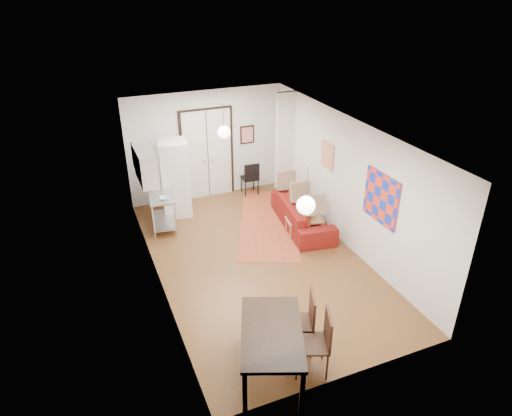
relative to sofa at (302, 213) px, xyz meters
name	(u,v)px	position (x,y,z in m)	size (l,w,h in m)	color
floor	(257,259)	(-1.58, -0.93, -0.34)	(7.00, 7.00, 0.00)	brown
ceiling	(257,130)	(-1.58, -0.93, 2.56)	(4.20, 7.00, 0.02)	white
wall_back	(207,145)	(-1.58, 2.57, 1.11)	(4.20, 0.02, 2.90)	silver
wall_front	(354,302)	(-1.58, -4.43, 1.11)	(4.20, 0.02, 2.90)	silver
wall_left	(153,218)	(-3.68, -0.93, 1.11)	(0.02, 7.00, 2.90)	silver
wall_right	(346,183)	(0.52, -0.93, 1.11)	(0.02, 7.00, 2.90)	silver
double_doors	(208,155)	(-1.58, 2.52, 0.86)	(1.44, 0.06, 2.50)	silver
stub_partition	(285,147)	(0.27, 1.62, 1.11)	(0.50, 0.10, 2.90)	silver
wall_cabinet	(146,166)	(-3.50, 0.57, 1.56)	(0.35, 1.00, 0.70)	silver
painting_popart	(381,198)	(0.50, -2.18, 1.31)	(0.05, 1.00, 1.00)	red
painting_abstract	(328,156)	(0.50, -0.13, 1.46)	(0.05, 0.50, 0.60)	#F1E3C9
poster_back	(247,135)	(-0.43, 2.54, 1.26)	(0.40, 0.03, 0.50)	red
print_left	(134,157)	(-3.65, 1.07, 1.61)	(0.03, 0.44, 0.54)	#A76845
pendant_back	(224,132)	(-1.58, 1.07, 1.91)	(0.30, 0.30, 0.80)	white
pendant_front	(306,205)	(-1.58, -2.93, 1.91)	(0.30, 0.30, 0.80)	white
kilim_rug	(268,222)	(-0.68, 0.49, -0.33)	(1.35, 3.61, 0.01)	#C14F30
sofa	(302,213)	(0.00, 0.00, 0.00)	(0.91, 2.32, 0.68)	maroon
coffee_table	(305,221)	(-0.12, -0.33, -0.01)	(0.92, 0.63, 0.38)	tan
potted_plant	(309,211)	(-0.02, -0.33, 0.22)	(0.33, 0.29, 0.37)	#355B29
kitchen_counter	(163,206)	(-3.12, 1.25, 0.22)	(0.73, 1.22, 0.88)	#BBBDC1
bowl	(164,198)	(-3.12, 0.95, 0.57)	(0.21, 0.21, 0.05)	silver
soap_bottle	(157,187)	(-3.17, 1.50, 0.63)	(0.08, 0.08, 0.18)	#5099AD
fridge	(175,179)	(-2.65, 1.80, 0.63)	(0.69, 0.69, 1.94)	white
dining_table	(272,336)	(-2.60, -3.94, 0.43)	(1.41, 1.79, 0.87)	black
dining_chair_near	(294,314)	(-2.00, -3.48, 0.29)	(0.66, 0.80, 1.07)	#361B11
dining_chair_far	(308,334)	(-2.00, -3.97, 0.29)	(0.66, 0.80, 1.07)	#361B11
black_side_chair	(248,174)	(-0.49, 2.31, 0.21)	(0.45, 0.45, 0.94)	black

